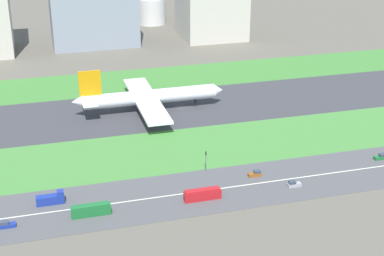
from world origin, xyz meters
The scene contains 20 objects.
ground_plane centered at (0.00, 0.00, 0.00)m, with size 800.00×800.00×0.00m, color #5B564C.
runway centered at (0.00, 0.00, 0.05)m, with size 280.00×46.00×0.10m, color #38383D.
grass_median_north centered at (0.00, 41.00, 0.05)m, with size 280.00×36.00×0.10m, color #3D7A33.
grass_median_south centered at (0.00, -41.00, 0.05)m, with size 280.00×36.00×0.10m, color #427F38.
highway centered at (0.00, -73.00, 0.05)m, with size 280.00×28.00×0.10m, color #4C4C4F.
highway_centerline centered at (0.00, -73.00, 0.11)m, with size 266.00×0.50×0.01m, color silver.
airliner centered at (-14.80, 0.00, 6.23)m, with size 65.00×56.00×19.70m.
truck_0 centered at (-58.54, -68.00, 1.67)m, with size 8.40×2.50×4.00m.
car_5 centered at (54.95, -68.00, 0.92)m, with size 4.40×1.80×2.00m.
car_2 centered at (-71.38, -78.00, 0.92)m, with size 4.40×1.80×2.00m.
car_4 centered at (17.00, -78.00, 0.92)m, with size 4.40×1.80×2.00m.
bus_0 centered at (-47.64, -78.00, 1.82)m, with size 11.60×2.50×3.50m.
bus_1 centered at (-13.56, -78.00, 1.82)m, with size 11.60×2.50×3.50m.
car_1 centered at (7.79, -68.00, 0.92)m, with size 4.40×1.80×2.00m.
traffic_light centered at (-7.01, -60.01, 4.29)m, with size 0.36×0.50×7.20m.
hangar_building centered at (-22.48, 114.00, 25.27)m, with size 49.17×28.23×50.54m, color gray.
office_tower centered at (49.23, 114.00, 20.37)m, with size 37.11×37.60×40.74m, color beige.
fuel_tank_west centered at (-7.59, 159.00, 8.98)m, with size 17.28×17.28×17.97m, color silver.
fuel_tank_centre centered at (21.22, 159.00, 8.52)m, with size 18.78×18.78×17.03m, color silver.
fuel_tank_east centered at (51.15, 159.00, 6.96)m, with size 21.85×21.85×13.92m, color silver.
Camera 1 is at (-59.25, -228.90, 91.43)m, focal length 54.93 mm.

